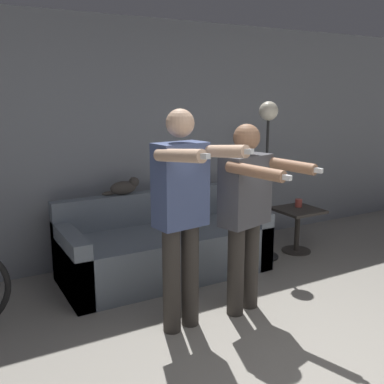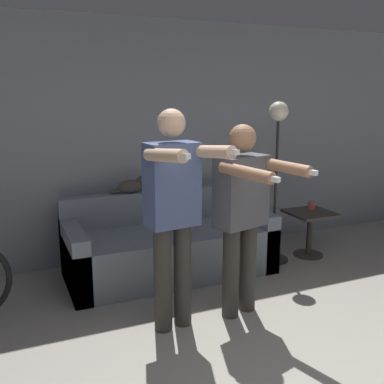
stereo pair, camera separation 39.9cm
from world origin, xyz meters
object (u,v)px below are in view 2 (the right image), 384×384
object	(u,v)px
cat	(132,185)
person_left	(173,207)
side_table	(310,224)
cup	(312,206)
floor_lamp	(277,150)
couch	(169,247)
person_right	(243,208)

from	to	relation	value
cat	person_left	bearing A→B (deg)	-93.34
side_table	cup	world-z (taller)	cup
floor_lamp	cat	bearing A→B (deg)	162.24
couch	person_right	size ratio (longest dim) A/B	1.30
couch	floor_lamp	size ratio (longest dim) A/B	1.19
floor_lamp	side_table	xyz separation A→B (m)	(0.46, -0.04, -0.86)
cat	side_table	world-z (taller)	cat
cat	couch	bearing A→B (deg)	-51.76
couch	floor_lamp	distance (m)	1.53
couch	cat	bearing A→B (deg)	128.24
person_left	floor_lamp	bearing A→B (deg)	23.80
floor_lamp	side_table	bearing A→B (deg)	-4.94
cat	floor_lamp	distance (m)	1.58
person_left	cup	size ratio (longest dim) A/B	18.60
cat	cup	xyz separation A→B (m)	(1.99, -0.44, -0.32)
couch	floor_lamp	bearing A→B (deg)	-5.90
couch	side_table	size ratio (longest dim) A/B	4.01
cat	side_table	bearing A→B (deg)	-14.83
person_left	cup	world-z (taller)	person_left
person_right	cat	size ratio (longest dim) A/B	4.02
couch	side_table	world-z (taller)	couch
cat	side_table	distance (m)	2.05
cat	side_table	size ratio (longest dim) A/B	0.77
cat	floor_lamp	size ratio (longest dim) A/B	0.23
cup	side_table	bearing A→B (deg)	-133.36
floor_lamp	cup	bearing A→B (deg)	3.44
couch	person_left	bearing A→B (deg)	-108.42
couch	cat	distance (m)	0.75
person_left	person_right	xyz separation A→B (m)	(0.60, 0.00, -0.07)
person_left	cup	distance (m)	2.33
couch	side_table	distance (m)	1.66
person_left	floor_lamp	size ratio (longest dim) A/B	0.99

